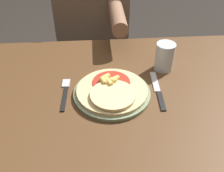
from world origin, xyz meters
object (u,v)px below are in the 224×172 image
at_px(plate, 112,93).
at_px(knife, 158,91).
at_px(fork, 65,92).
at_px(person_diner, 93,27).
at_px(dining_table, 122,111).
at_px(pizza, 112,90).
at_px(drinking_glass, 165,57).

bearing_deg(plate, knife, 2.34).
distance_m(fork, person_diner, 0.67).
xyz_separation_m(dining_table, pizza, (-0.04, -0.04, 0.14)).
relative_size(fork, knife, 0.80).
distance_m(pizza, person_diner, 0.69).
distance_m(knife, drinking_glass, 0.16).
bearing_deg(person_diner, knife, -71.16).
bearing_deg(pizza, person_diner, 94.97).
relative_size(dining_table, drinking_glass, 10.80).
distance_m(knife, person_diner, 0.71).
relative_size(pizza, person_diner, 0.22).
xyz_separation_m(dining_table, drinking_glass, (0.18, 0.12, 0.17)).
height_order(plate, knife, plate).
xyz_separation_m(pizza, knife, (0.17, 0.01, -0.02)).
distance_m(plate, person_diner, 0.68).
distance_m(dining_table, plate, 0.13).
relative_size(dining_table, person_diner, 1.07).
xyz_separation_m(plate, fork, (-0.17, 0.02, -0.00)).
bearing_deg(pizza, fork, 170.34).
bearing_deg(knife, fork, 177.02).
xyz_separation_m(dining_table, plate, (-0.04, -0.03, 0.12)).
bearing_deg(pizza, knife, 3.73).
bearing_deg(dining_table, plate, -142.62).
bearing_deg(drinking_glass, person_diner, 117.84).
bearing_deg(drinking_glass, pizza, -145.43).
bearing_deg(plate, person_diner, 95.06).
bearing_deg(person_diner, pizza, -85.03).
distance_m(pizza, drinking_glass, 0.27).
relative_size(dining_table, pizza, 4.87).
bearing_deg(dining_table, drinking_glass, 33.08).
height_order(fork, drinking_glass, drinking_glass).
distance_m(dining_table, pizza, 0.15).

